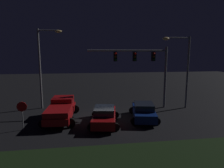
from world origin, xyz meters
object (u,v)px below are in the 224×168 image
at_px(street_lamp_right, 182,63).
at_px(street_lamp_left, 44,59).
at_px(car_sedan, 144,111).
at_px(stop_sign, 22,110).
at_px(car_sedan_far, 104,116).
at_px(pickup_truck, 61,108).
at_px(traffic_signal_gantry, 143,62).

bearing_deg(street_lamp_right, street_lamp_left, 172.34).
distance_m(car_sedan, stop_sign, 10.01).
xyz_separation_m(street_lamp_left, stop_sign, (-0.64, -6.07, -3.64)).
distance_m(car_sedan_far, street_lamp_left, 9.22).
bearing_deg(street_lamp_right, pickup_truck, -170.57).
xyz_separation_m(pickup_truck, street_lamp_right, (12.23, 2.03, 3.84)).
distance_m(pickup_truck, stop_sign, 3.44).
height_order(traffic_signal_gantry, street_lamp_left, street_lamp_left).
bearing_deg(street_lamp_left, traffic_signal_gantry, -8.24).
relative_size(street_lamp_left, street_lamp_right, 1.10).
relative_size(street_lamp_right, stop_sign, 3.38).
distance_m(traffic_signal_gantry, street_lamp_left, 10.31).
bearing_deg(street_lamp_right, car_sedan_far, -155.98).
distance_m(car_sedan, traffic_signal_gantry, 5.48).
relative_size(pickup_truck, stop_sign, 2.46).
bearing_deg(pickup_truck, car_sedan_far, -112.99).
bearing_deg(pickup_truck, stop_sign, 131.66).
bearing_deg(car_sedan, traffic_signal_gantry, -4.12).
xyz_separation_m(car_sedan_far, stop_sign, (-6.32, -0.34, 0.82)).
distance_m(car_sedan_far, stop_sign, 6.38).
relative_size(car_sedan_far, traffic_signal_gantry, 0.56).
bearing_deg(car_sedan_far, pickup_truck, 72.75).
bearing_deg(pickup_truck, street_lamp_left, 29.97).
bearing_deg(street_lamp_left, car_sedan, -27.99).
bearing_deg(car_sedan_far, traffic_signal_gantry, -37.99).
relative_size(traffic_signal_gantry, street_lamp_right, 1.10).
bearing_deg(car_sedan, stop_sign, 107.45).
height_order(car_sedan, car_sedan_far, same).
distance_m(car_sedan, street_lamp_right, 7.11).
distance_m(car_sedan_far, street_lamp_right, 10.23).
relative_size(pickup_truck, street_lamp_right, 0.73).
bearing_deg(traffic_signal_gantry, car_sedan, -105.00).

